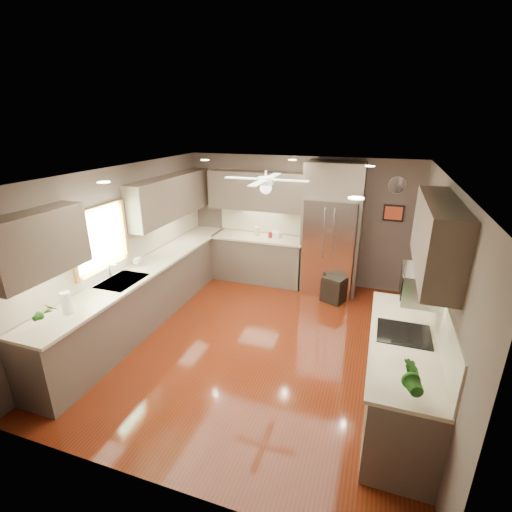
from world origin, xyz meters
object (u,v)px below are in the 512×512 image
Objects in this scene: bowl at (276,237)px; stool at (335,289)px; potted_plant_right at (412,378)px; microwave at (422,285)px; canister_c at (257,231)px; potted_plant_left at (44,312)px; refrigerator at (331,232)px; paper_towel at (66,303)px; canister_d at (270,235)px; soap_bottle at (138,260)px.

bowl is 1.54m from stool.
microwave reaches higher than potted_plant_right.
potted_plant_left reaches higher than canister_c.
refrigerator is (1.48, -0.09, 0.16)m from canister_c.
refrigerator is 4.45× the size of microwave.
potted_plant_right reaches higher than bowl.
potted_plant_right is (3.87, 0.10, 0.02)m from potted_plant_left.
paper_towel is at bearing -125.52° from refrigerator.
bowl is 0.10× the size of refrigerator.
potted_plant_left is at bearing -162.48° from microwave.
canister_c is 0.41m from bowl.
microwave is at bearing -48.92° from bowl.
microwave is at bearing -47.41° from canister_d.
stool is (2.95, 1.64, -0.79)m from soap_bottle.
potted_plant_right is (2.70, -3.95, 0.09)m from canister_c.
microwave is 1.10× the size of stool.
paper_towel is at bearing -112.54° from bowl.
potted_plant_right is at bearing -72.52° from refrigerator.
potted_plant_left is (0.11, -1.90, 0.07)m from soap_bottle.
canister_d is 4.25m from potted_plant_left.
microwave is (0.11, 1.16, 0.36)m from potted_plant_right.
soap_bottle is 0.33× the size of microwave.
paper_towel reaches higher than bowl.
potted_plant_left is 0.65× the size of stool.
potted_plant_right reaches higher than canister_c.
canister_c is 1.49m from refrigerator.
potted_plant_right is 1.22m from microwave.
microwave reaches higher than paper_towel.
canister_c is at bearing 135.17° from microwave.
soap_bottle is 1.62m from paper_towel.
refrigerator is (2.76, 2.06, 0.16)m from soap_bottle.
canister_d is 1.64m from stool.
soap_bottle is (-1.57, -2.09, 0.03)m from canister_d.
potted_plant_right is 3.85m from paper_towel.
potted_plant_right is 1.22× the size of paper_towel.
refrigerator reaches higher than bowl.
soap_bottle is at bearing 155.62° from potted_plant_right.
potted_plant_left is at bearing -95.32° from paper_towel.
potted_plant_left is at bearing -123.78° from refrigerator.
paper_towel reaches higher than soap_bottle.
canister_c reaches higher than bowl.
canister_d is 0.31× the size of potted_plant_right.
bowl is 0.48× the size of stool.
potted_plant_left is 4.77m from refrigerator.
bowl is at bearing 9.13° from canister_d.
potted_plant_right is 4.05m from refrigerator.
potted_plant_right reaches higher than stool.
potted_plant_left reaches higher than soap_bottle.
soap_bottle reaches higher than canister_c.
canister_c is 0.07× the size of refrigerator.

